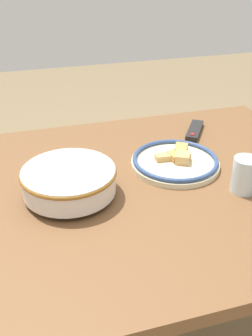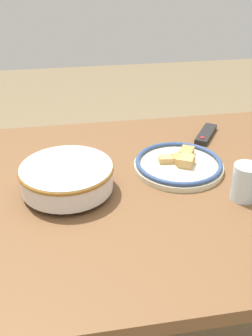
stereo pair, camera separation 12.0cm
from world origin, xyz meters
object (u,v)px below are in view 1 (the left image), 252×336
tv_remote (195,131)px  drinking_glass (244,175)px  noodle_bowl (69,181)px  food_plate (175,161)px

tv_remote → drinking_glass: (-0.04, -0.41, 0.04)m
tv_remote → drinking_glass: 0.42m
noodle_bowl → food_plate: 0.37m
noodle_bowl → drinking_glass: bearing=-13.1°
food_plate → tv_remote: (0.17, 0.22, -0.01)m
noodle_bowl → tv_remote: bearing=29.1°
food_plate → tv_remote: food_plate is taller
food_plate → tv_remote: size_ratio=1.75×
food_plate → tv_remote: 0.28m
food_plate → tv_remote: bearing=51.7°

